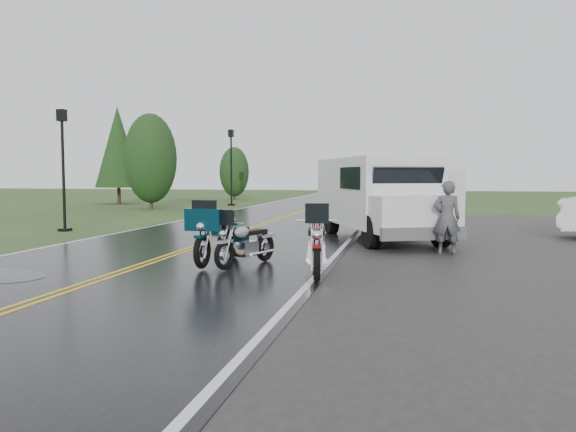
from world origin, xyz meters
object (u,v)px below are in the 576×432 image
(lamp_post_near_left, at_px, (63,170))
(lamp_post_far_left, at_px, (231,167))
(motorcycle_red, at_px, (317,247))
(person_at_van, at_px, (447,219))
(motorcycle_teal, at_px, (202,237))
(motorcycle_silver, at_px, (224,243))
(van_white, at_px, (372,202))

(lamp_post_near_left, xyz_separation_m, lamp_post_far_left, (0.62, 16.60, 0.31))
(motorcycle_red, distance_m, lamp_post_far_left, 25.99)
(person_at_van, bearing_deg, motorcycle_teal, 29.21)
(motorcycle_red, height_order, motorcycle_silver, motorcycle_red)
(motorcycle_red, height_order, lamp_post_far_left, lamp_post_far_left)
(lamp_post_far_left, bearing_deg, lamp_post_near_left, -92.13)
(person_at_van, bearing_deg, lamp_post_far_left, -64.50)
(lamp_post_near_left, bearing_deg, person_at_van, -14.91)
(person_at_van, height_order, lamp_post_far_left, lamp_post_far_left)
(motorcycle_teal, height_order, person_at_van, person_at_van)
(motorcycle_silver, distance_m, van_white, 4.87)
(motorcycle_teal, distance_m, lamp_post_near_left, 10.19)
(van_white, bearing_deg, lamp_post_near_left, 142.67)
(motorcycle_silver, distance_m, person_at_van, 5.58)
(van_white, xyz_separation_m, lamp_post_near_left, (-10.65, 2.64, 0.85))
(lamp_post_far_left, bearing_deg, van_white, -62.45)
(motorcycle_red, relative_size, person_at_van, 1.30)
(motorcycle_silver, bearing_deg, lamp_post_near_left, 159.59)
(van_white, xyz_separation_m, person_at_van, (1.81, -0.68, -0.37))
(person_at_van, xyz_separation_m, lamp_post_near_left, (-12.47, 3.32, 1.22))
(motorcycle_teal, distance_m, motorcycle_silver, 0.48)
(motorcycle_red, bearing_deg, lamp_post_far_left, 101.41)
(motorcycle_red, bearing_deg, motorcycle_silver, 146.40)
(motorcycle_silver, bearing_deg, motorcycle_red, -4.35)
(lamp_post_near_left, height_order, lamp_post_far_left, lamp_post_far_left)
(motorcycle_silver, height_order, van_white, van_white)
(person_at_van, distance_m, lamp_post_far_left, 23.22)
(person_at_van, relative_size, lamp_post_far_left, 0.37)
(van_white, bearing_deg, lamp_post_far_left, 94.13)
(motorcycle_silver, xyz_separation_m, lamp_post_far_left, (-7.41, 23.29, 1.82))
(person_at_van, bearing_deg, van_white, -25.81)
(van_white, distance_m, lamp_post_far_left, 21.73)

